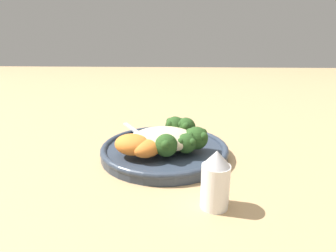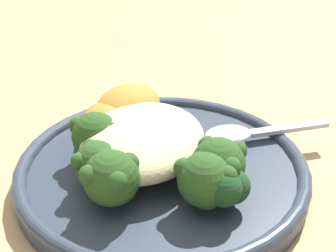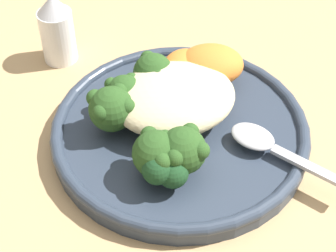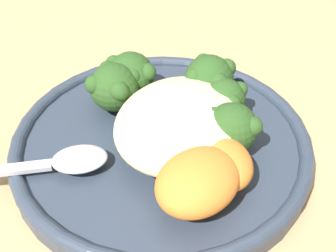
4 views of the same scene
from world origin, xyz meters
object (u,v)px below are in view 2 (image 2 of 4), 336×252
at_px(broccoli_stalk_3, 197,175).
at_px(sweet_potato_chunk_1, 128,106).
at_px(sweet_potato_chunk_0, 108,121).
at_px(plate, 161,175).
at_px(broccoli_stalk_1, 106,161).
at_px(kale_tuft, 218,184).
at_px(broccoli_stalk_0, 105,137).
at_px(spoon, 240,133).
at_px(quinoa_mound, 144,140).
at_px(broccoli_stalk_4, 209,161).
at_px(broccoli_stalk_2, 118,173).

xyz_separation_m(broccoli_stalk_3, sweet_potato_chunk_1, (0.08, 0.09, -0.00)).
relative_size(broccoli_stalk_3, sweet_potato_chunk_0, 1.96).
xyz_separation_m(plate, broccoli_stalk_1, (-0.03, 0.03, 0.03)).
bearing_deg(sweet_potato_chunk_1, kale_tuft, -130.19).
bearing_deg(broccoli_stalk_0, spoon, -171.33).
xyz_separation_m(quinoa_mound, kale_tuft, (-0.04, -0.07, -0.00)).
distance_m(broccoli_stalk_3, broccoli_stalk_4, 0.02).
height_order(plate, broccoli_stalk_3, broccoli_stalk_3).
distance_m(broccoli_stalk_1, sweet_potato_chunk_1, 0.09).
bearing_deg(broccoli_stalk_2, broccoli_stalk_1, -127.69).
bearing_deg(sweet_potato_chunk_0, plate, -115.90).
height_order(broccoli_stalk_0, broccoli_stalk_1, broccoli_stalk_0).
distance_m(broccoli_stalk_1, broccoli_stalk_2, 0.02).
bearing_deg(spoon, broccoli_stalk_1, -165.64).
distance_m(broccoli_stalk_1, broccoli_stalk_4, 0.08).
height_order(plate, spoon, spoon).
height_order(broccoli_stalk_2, broccoli_stalk_3, broccoli_stalk_2).
relative_size(broccoli_stalk_2, broccoli_stalk_3, 1.03).
distance_m(broccoli_stalk_0, broccoli_stalk_4, 0.09).
xyz_separation_m(sweet_potato_chunk_0, sweet_potato_chunk_1, (0.03, -0.01, 0.00)).
height_order(broccoli_stalk_0, spoon, broccoli_stalk_0).
height_order(broccoli_stalk_0, broccoli_stalk_4, broccoli_stalk_4).
bearing_deg(broccoli_stalk_4, broccoli_stalk_0, -159.01).
relative_size(broccoli_stalk_0, kale_tuft, 2.03).
distance_m(broccoli_stalk_0, broccoli_stalk_3, 0.09).
xyz_separation_m(broccoli_stalk_0, broccoli_stalk_3, (-0.03, -0.09, 0.00)).
bearing_deg(plate, broccoli_stalk_4, -105.19).
height_order(quinoa_mound, spoon, quinoa_mound).
xyz_separation_m(sweet_potato_chunk_1, spoon, (0.01, -0.10, -0.01)).
xyz_separation_m(broccoli_stalk_4, sweet_potato_chunk_0, (0.04, 0.10, -0.00)).
xyz_separation_m(broccoli_stalk_3, broccoli_stalk_4, (0.02, -0.00, 0.00)).
distance_m(quinoa_mound, broccoli_stalk_0, 0.03).
distance_m(broccoli_stalk_2, broccoli_stalk_3, 0.06).
height_order(plate, broccoli_stalk_2, broccoli_stalk_2).
xyz_separation_m(broccoli_stalk_1, sweet_potato_chunk_1, (0.09, 0.01, 0.00)).
bearing_deg(sweet_potato_chunk_1, broccoli_stalk_2, -162.90).
bearing_deg(spoon, broccoli_stalk_2, -155.19).
relative_size(quinoa_mound, spoon, 1.07).
bearing_deg(broccoli_stalk_4, kale_tuft, -32.60).
distance_m(plate, broccoli_stalk_3, 0.06).
bearing_deg(kale_tuft, plate, 58.68).
distance_m(plate, kale_tuft, 0.07).
xyz_separation_m(broccoli_stalk_4, sweet_potato_chunk_1, (0.07, 0.09, -0.00)).
xyz_separation_m(broccoli_stalk_4, spoon, (0.07, -0.01, -0.01)).
height_order(broccoli_stalk_3, sweet_potato_chunk_1, broccoli_stalk_3).
bearing_deg(quinoa_mound, sweet_potato_chunk_1, 33.33).
xyz_separation_m(quinoa_mound, broccoli_stalk_3, (-0.03, -0.05, -0.00)).
bearing_deg(plate, sweet_potato_chunk_0, 64.10).
relative_size(broccoli_stalk_2, broccoli_stalk_4, 0.97).
bearing_deg(spoon, sweet_potato_chunk_0, 164.33).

